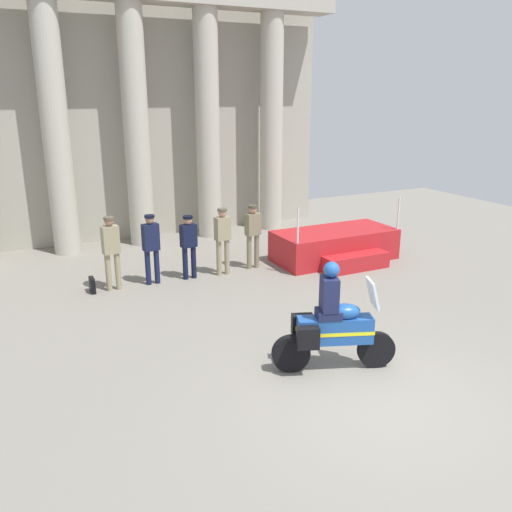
% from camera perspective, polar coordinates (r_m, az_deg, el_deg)
% --- Properties ---
extents(ground_plane, '(28.00, 28.00, 0.00)m').
position_cam_1_polar(ground_plane, '(8.64, 12.76, -14.62)').
color(ground_plane, gray).
extents(colonnade_backdrop, '(12.87, 1.58, 8.16)m').
position_cam_1_polar(colonnade_backdrop, '(16.85, -13.24, 15.64)').
color(colonnade_backdrop, '#A49F91').
rests_on(colonnade_backdrop, ground_plane).
extents(reviewing_stand, '(3.35, 2.03, 1.74)m').
position_cam_1_polar(reviewing_stand, '(14.93, 8.49, 1.03)').
color(reviewing_stand, '#B21E23').
rests_on(reviewing_stand, ground_plane).
extents(officer_in_row_0, '(0.41, 0.27, 1.76)m').
position_cam_1_polar(officer_in_row_0, '(12.81, -15.14, 0.89)').
color(officer_in_row_0, gray).
rests_on(officer_in_row_0, ground_plane).
extents(officer_in_row_1, '(0.41, 0.27, 1.71)m').
position_cam_1_polar(officer_in_row_1, '(13.01, -11.09, 1.27)').
color(officer_in_row_1, '#141938').
rests_on(officer_in_row_1, ground_plane).
extents(officer_in_row_2, '(0.41, 0.27, 1.60)m').
position_cam_1_polar(officer_in_row_2, '(13.26, -7.17, 1.48)').
color(officer_in_row_2, black).
rests_on(officer_in_row_2, ground_plane).
extents(officer_in_row_3, '(0.41, 0.27, 1.72)m').
position_cam_1_polar(officer_in_row_3, '(13.47, -3.57, 2.14)').
color(officer_in_row_3, gray).
rests_on(officer_in_row_3, ground_plane).
extents(officer_in_row_4, '(0.41, 0.27, 1.69)m').
position_cam_1_polar(officer_in_row_4, '(13.96, -0.33, 2.63)').
color(officer_in_row_4, '#7A7056').
rests_on(officer_in_row_4, ground_plane).
extents(motorcycle_with_rider, '(2.00, 1.00, 1.90)m').
position_cam_1_polar(motorcycle_with_rider, '(8.97, 7.95, -7.35)').
color(motorcycle_with_rider, black).
rests_on(motorcycle_with_rider, ground_plane).
extents(briefcase_on_ground, '(0.10, 0.32, 0.36)m').
position_cam_1_polar(briefcase_on_ground, '(13.03, -17.00, -2.98)').
color(briefcase_on_ground, black).
rests_on(briefcase_on_ground, ground_plane).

